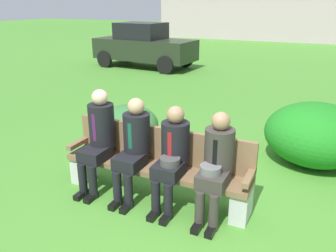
{
  "coord_description": "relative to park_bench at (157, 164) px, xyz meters",
  "views": [
    {
      "loc": [
        1.43,
        -3.48,
        2.39
      ],
      "look_at": [
        -0.35,
        0.37,
        0.85
      ],
      "focal_mm": 36.43,
      "sensor_mm": 36.0,
      "label": 1
    }
  ],
  "objects": [
    {
      "name": "ground_plane",
      "position": [
        0.35,
        -0.03,
        -0.44
      ],
      "size": [
        80.0,
        80.0,
        0.0
      ],
      "primitive_type": "plane",
      "color": "#498C2F"
    },
    {
      "name": "park_bench",
      "position": [
        0.0,
        0.0,
        0.0
      ],
      "size": [
        2.45,
        0.44,
        0.9
      ],
      "color": "brown",
      "rests_on": "ground"
    },
    {
      "name": "seated_man_leftmost",
      "position": [
        -0.79,
        -0.13,
        0.31
      ],
      "size": [
        0.34,
        0.72,
        1.35
      ],
      "color": "black",
      "rests_on": "ground"
    },
    {
      "name": "seated_man_centerleft",
      "position": [
        -0.26,
        -0.13,
        0.28
      ],
      "size": [
        0.34,
        0.72,
        1.3
      ],
      "color": "black",
      "rests_on": "ground"
    },
    {
      "name": "seated_man_centerright",
      "position": [
        0.27,
        -0.14,
        0.26
      ],
      "size": [
        0.34,
        0.72,
        1.26
      ],
      "color": "black",
      "rests_on": "ground"
    },
    {
      "name": "seated_man_rightmost",
      "position": [
        0.82,
        -0.14,
        0.26
      ],
      "size": [
        0.34,
        0.72,
        1.26
      ],
      "color": "#38332D",
      "rests_on": "ground"
    },
    {
      "name": "shrub_near_bench",
      "position": [
        1.8,
        1.87,
        0.04
      ],
      "size": [
        1.55,
        1.42,
        0.97
      ],
      "primitive_type": "ellipsoid",
      "color": "#1E7E1F",
      "rests_on": "ground"
    },
    {
      "name": "shrub_mid_lawn",
      "position": [
        -1.27,
        1.4,
        -0.1
      ],
      "size": [
        1.1,
        1.0,
        0.68
      ],
      "primitive_type": "ellipsoid",
      "color": "#356F36",
      "rests_on": "ground"
    },
    {
      "name": "parked_car_near",
      "position": [
        -4.67,
        8.22,
        0.4
      ],
      "size": [
        4.02,
        1.97,
        1.68
      ],
      "color": "#232D1E",
      "rests_on": "ground"
    }
  ]
}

